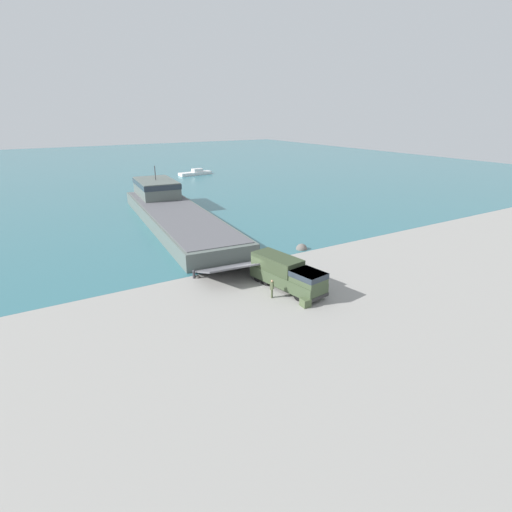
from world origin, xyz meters
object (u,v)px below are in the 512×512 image
Objects in this scene: soldier_on_ramp at (272,287)px; military_truck at (287,273)px; moored_boat_b at (196,173)px; cargo_crate at (305,302)px; mooring_bollard at (194,274)px; landing_craft at (172,210)px.

military_truck is at bearing -107.69° from soldier_on_ramp.
soldier_on_ramp is at bearing 157.06° from moored_boat_b.
military_truck is 4.86× the size of soldier_on_ramp.
moored_boat_b reaches higher than cargo_crate.
soldier_on_ramp is 3.37m from cargo_crate.
military_truck is at bearing 158.52° from moored_boat_b.
soldier_on_ramp reaches higher than cargo_crate.
moored_boat_b is at bearing -57.33° from soldier_on_ramp.
mooring_bollard is at bearing 151.85° from moored_boat_b.
military_truck is 4.11m from cargo_crate.
landing_craft reaches higher than mooring_bollard.
cargo_crate is at bearing 168.36° from soldier_on_ramp.
military_truck reaches higher than cargo_crate.
mooring_bollard is 1.05× the size of cargo_crate.
cargo_crate is (1.54, -2.93, -0.65)m from soldier_on_ramp.
soldier_on_ramp is 2.03× the size of cargo_crate.
cargo_crate is (5.81, -10.75, -0.13)m from mooring_bollard.
cargo_crate is at bearing -61.60° from mooring_bollard.
soldier_on_ramp is 8.93m from mooring_bollard.
mooring_bollard is at bearing -145.24° from military_truck.
military_truck is 0.94× the size of moored_boat_b.
mooring_bollard is at bearing 118.40° from cargo_crate.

